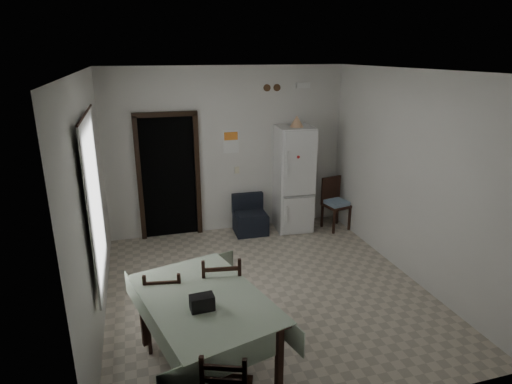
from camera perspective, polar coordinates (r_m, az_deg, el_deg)
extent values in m
plane|color=#B3A792|center=(6.03, 1.36, -12.81)|extent=(4.50, 4.50, 0.00)
cube|color=black|center=(7.69, -11.68, 2.29)|extent=(0.90, 0.45, 2.10)
cube|color=black|center=(7.43, -15.28, 1.47)|extent=(0.08, 0.10, 2.18)
cube|color=black|center=(7.50, -7.79, 2.11)|extent=(0.08, 0.10, 2.18)
cube|color=black|center=(7.23, -12.06, 10.11)|extent=(1.06, 0.10, 0.08)
cube|color=silver|center=(5.01, -21.93, -1.27)|extent=(0.10, 1.20, 1.60)
cube|color=silver|center=(5.00, -20.68, -1.17)|extent=(0.02, 1.45, 1.85)
cylinder|color=black|center=(4.79, -21.83, 9.64)|extent=(0.02, 1.60, 0.02)
cube|color=white|center=(7.49, -3.36, 6.72)|extent=(0.28, 0.02, 0.40)
cube|color=orange|center=(7.47, -3.36, 7.46)|extent=(0.24, 0.01, 0.14)
cube|color=beige|center=(7.64, -2.56, 2.94)|extent=(0.08, 0.02, 0.12)
cylinder|color=#543621|center=(7.54, 1.48, 13.72)|extent=(0.12, 0.03, 0.12)
cylinder|color=#543621|center=(7.59, 2.81, 13.74)|extent=(0.12, 0.03, 0.12)
cube|color=white|center=(7.73, 6.28, 13.96)|extent=(0.25, 0.07, 0.09)
cone|color=tan|center=(7.41, 5.46, 9.38)|extent=(0.24, 0.24, 0.20)
cube|color=black|center=(4.08, -7.20, -14.42)|extent=(0.23, 0.14, 0.14)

